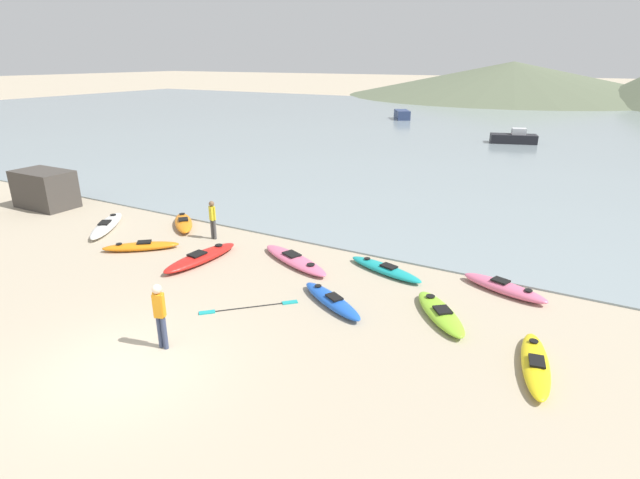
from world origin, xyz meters
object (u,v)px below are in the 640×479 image
at_px(kayak_on_sand_6, 332,300).
at_px(shoreline_rock, 45,189).
at_px(kayak_on_sand_3, 385,269).
at_px(kayak_on_sand_7, 201,257).
at_px(kayak_on_sand_1, 295,260).
at_px(kayak_on_sand_4, 535,364).
at_px(kayak_on_sand_9, 504,287).
at_px(kayak_on_sand_2, 107,225).
at_px(person_near_waterline, 213,217).
at_px(moored_boat_1, 402,115).
at_px(kayak_on_sand_5, 440,313).
at_px(moored_boat_0, 514,138).
at_px(loose_paddle, 249,307).
at_px(person_near_foreground, 160,312).
at_px(kayak_on_sand_0, 141,246).
at_px(kayak_on_sand_8, 183,223).

height_order(kayak_on_sand_6, shoreline_rock, shoreline_rock).
distance_m(kayak_on_sand_3, kayak_on_sand_7, 6.32).
distance_m(kayak_on_sand_1, kayak_on_sand_3, 3.11).
height_order(kayak_on_sand_4, kayak_on_sand_9, kayak_on_sand_9).
distance_m(kayak_on_sand_2, kayak_on_sand_7, 5.82).
distance_m(kayak_on_sand_2, person_near_waterline, 4.84).
distance_m(kayak_on_sand_3, kayak_on_sand_4, 6.06).
bearing_deg(moored_boat_1, shoreline_rock, -92.33).
height_order(kayak_on_sand_7, moored_boat_1, moored_boat_1).
bearing_deg(kayak_on_sand_3, kayak_on_sand_5, -39.92).
bearing_deg(person_near_waterline, kayak_on_sand_7, -59.76).
height_order(kayak_on_sand_1, person_near_waterline, person_near_waterline).
bearing_deg(kayak_on_sand_5, kayak_on_sand_1, 167.07).
distance_m(kayak_on_sand_6, moored_boat_0, 32.34).
bearing_deg(loose_paddle, kayak_on_sand_1, 100.48).
relative_size(kayak_on_sand_1, moored_boat_1, 1.04).
relative_size(kayak_on_sand_5, person_near_foreground, 1.46).
bearing_deg(moored_boat_0, loose_paddle, -92.25).
bearing_deg(kayak_on_sand_3, shoreline_rock, -177.40).
xyz_separation_m(kayak_on_sand_5, person_near_foreground, (-5.39, -4.78, 0.82)).
distance_m(kayak_on_sand_0, kayak_on_sand_5, 11.06).
height_order(person_near_foreground, person_near_waterline, person_near_foreground).
bearing_deg(kayak_on_sand_5, kayak_on_sand_8, 168.79).
height_order(kayak_on_sand_1, person_near_foreground, person_near_foreground).
xyz_separation_m(kayak_on_sand_0, kayak_on_sand_8, (-0.57, 2.76, 0.03)).
bearing_deg(moored_boat_0, kayak_on_sand_9, -80.78).
distance_m(kayak_on_sand_2, shoreline_rock, 5.30).
distance_m(person_near_foreground, moored_boat_1, 49.37).
relative_size(kayak_on_sand_8, person_near_foreground, 1.43).
relative_size(kayak_on_sand_3, kayak_on_sand_8, 1.21).
bearing_deg(kayak_on_sand_1, person_near_foreground, -89.30).
distance_m(kayak_on_sand_0, loose_paddle, 6.42).
height_order(person_near_waterline, shoreline_rock, shoreline_rock).
bearing_deg(moored_boat_1, kayak_on_sand_7, -77.91).
distance_m(person_near_waterline, shoreline_rock, 9.81).
height_order(kayak_on_sand_5, moored_boat_1, moored_boat_1).
relative_size(kayak_on_sand_9, person_near_waterline, 1.81).
xyz_separation_m(kayak_on_sand_0, kayak_on_sand_9, (12.25, 2.93, 0.03)).
xyz_separation_m(kayak_on_sand_9, person_near_waterline, (-10.73, -0.68, 0.70)).
height_order(kayak_on_sand_7, person_near_waterline, person_near_waterline).
bearing_deg(kayak_on_sand_7, loose_paddle, -28.21).
height_order(kayak_on_sand_7, kayak_on_sand_9, kayak_on_sand_9).
bearing_deg(kayak_on_sand_2, kayak_on_sand_8, 35.60).
distance_m(kayak_on_sand_4, kayak_on_sand_7, 11.00).
distance_m(kayak_on_sand_8, shoreline_rock, 7.80).
xyz_separation_m(kayak_on_sand_3, kayak_on_sand_4, (5.05, -3.35, 0.02)).
height_order(kayak_on_sand_8, person_near_foreground, person_near_foreground).
height_order(kayak_on_sand_0, kayak_on_sand_6, kayak_on_sand_6).
distance_m(person_near_waterline, moored_boat_0, 30.33).
height_order(kayak_on_sand_6, moored_boat_0, moored_boat_0).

